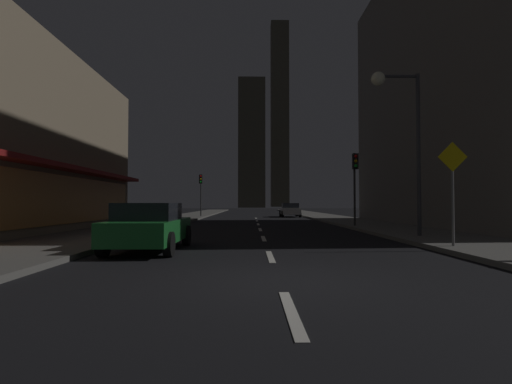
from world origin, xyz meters
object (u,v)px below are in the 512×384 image
street_lamp_right (398,113)px  pedestrian_crossing_sign (453,184)px  car_parked_near (150,226)px  traffic_light_near_right (355,173)px  car_parked_far (290,210)px  fire_hydrant_far_left (170,218)px  traffic_light_far_left (201,186)px

street_lamp_right → pedestrian_crossing_sign: 4.75m
car_parked_near → street_lamp_right: (8.98, 3.44, 4.33)m
traffic_light_near_right → car_parked_far: bearing=96.1°
car_parked_near → fire_hydrant_far_left: bearing=99.4°
car_parked_near → traffic_light_far_left: 26.57m
fire_hydrant_far_left → car_parked_near: bearing=-80.6°
fire_hydrant_far_left → traffic_light_far_left: bearing=88.2°
car_parked_near → fire_hydrant_far_left: size_ratio=6.48×
traffic_light_far_left → street_lamp_right: street_lamp_right is taller
traffic_light_near_right → car_parked_near: bearing=-132.0°
fire_hydrant_far_left → street_lamp_right: size_ratio=0.10×
car_parked_near → traffic_light_near_right: bearing=48.0°
car_parked_far → car_parked_near: bearing=-104.5°
car_parked_far → fire_hydrant_far_left: bearing=-123.9°
fire_hydrant_far_left → pedestrian_crossing_sign: pedestrian_crossing_sign is taller
car_parked_far → pedestrian_crossing_sign: pedestrian_crossing_sign is taller
street_lamp_right → traffic_light_near_right: bearing=89.0°
car_parked_far → traffic_light_far_left: (-9.10, -1.55, 2.45)m
pedestrian_crossing_sign → car_parked_near: bearing=178.8°
car_parked_far → street_lamp_right: street_lamp_right is taller
fire_hydrant_far_left → pedestrian_crossing_sign: 18.20m
car_parked_far → fire_hydrant_far_left: (-9.50, -14.12, -0.29)m
street_lamp_right → traffic_light_far_left: bearing=115.4°
traffic_light_near_right → street_lamp_right: bearing=-91.0°
traffic_light_near_right → traffic_light_far_left: 19.65m
fire_hydrant_far_left → traffic_light_near_right: size_ratio=0.16×
traffic_light_far_left → street_lamp_right: size_ratio=0.64×
car_parked_near → traffic_light_near_right: size_ratio=1.01×
car_parked_near → fire_hydrant_far_left: car_parked_near is taller
car_parked_far → pedestrian_crossing_sign: bearing=-85.9°
car_parked_far → traffic_light_near_right: 18.10m
traffic_light_far_left → fire_hydrant_far_left: bearing=-91.8°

